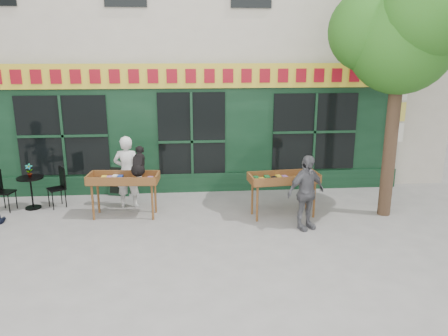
{
  "coord_description": "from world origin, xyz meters",
  "views": [
    {
      "loc": [
        -0.13,
        -8.68,
        3.6
      ],
      "look_at": [
        0.67,
        0.5,
        1.12
      ],
      "focal_mm": 35.0,
      "sensor_mm": 36.0,
      "label": 1
    }
  ],
  "objects_px": {
    "dog": "(138,161)",
    "woman": "(127,172)",
    "book_cart_center": "(124,181)",
    "man_right": "(306,193)",
    "bistro_table": "(31,186)",
    "book_cart_right": "(284,181)"
  },
  "relations": [
    {
      "from": "dog",
      "to": "book_cart_right",
      "type": "bearing_deg",
      "value": 0.43
    },
    {
      "from": "woman",
      "to": "bistro_table",
      "type": "xyz_separation_m",
      "value": [
        -2.24,
        0.05,
        -0.31
      ]
    },
    {
      "from": "book_cart_right",
      "to": "man_right",
      "type": "distance_m",
      "value": 0.81
    },
    {
      "from": "woman",
      "to": "book_cart_center",
      "type": "bearing_deg",
      "value": 94.61
    },
    {
      "from": "book_cart_center",
      "to": "dog",
      "type": "bearing_deg",
      "value": -3.52
    },
    {
      "from": "dog",
      "to": "book_cart_center",
      "type": "bearing_deg",
      "value": 176.48
    },
    {
      "from": "dog",
      "to": "book_cart_right",
      "type": "xyz_separation_m",
      "value": [
        3.17,
        -0.23,
        -0.47
      ]
    },
    {
      "from": "book_cart_right",
      "to": "bistro_table",
      "type": "bearing_deg",
      "value": 164.8
    },
    {
      "from": "dog",
      "to": "man_right",
      "type": "height_order",
      "value": "dog"
    },
    {
      "from": "dog",
      "to": "woman",
      "type": "distance_m",
      "value": 0.9
    },
    {
      "from": "dog",
      "to": "woman",
      "type": "bearing_deg",
      "value": 121.18
    },
    {
      "from": "man_right",
      "to": "book_cart_center",
      "type": "bearing_deg",
      "value": 139.34
    },
    {
      "from": "book_cart_center",
      "to": "woman",
      "type": "bearing_deg",
      "value": 94.61
    },
    {
      "from": "book_cart_center",
      "to": "woman",
      "type": "relative_size",
      "value": 0.9
    },
    {
      "from": "book_cart_center",
      "to": "bistro_table",
      "type": "relative_size",
      "value": 2.03
    },
    {
      "from": "woman",
      "to": "bistro_table",
      "type": "relative_size",
      "value": 2.25
    },
    {
      "from": "book_cart_center",
      "to": "woman",
      "type": "height_order",
      "value": "woman"
    },
    {
      "from": "book_cart_center",
      "to": "book_cart_right",
      "type": "relative_size",
      "value": 0.99
    },
    {
      "from": "book_cart_center",
      "to": "book_cart_right",
      "type": "height_order",
      "value": "same"
    },
    {
      "from": "man_right",
      "to": "bistro_table",
      "type": "bearing_deg",
      "value": 138.52
    },
    {
      "from": "man_right",
      "to": "bistro_table",
      "type": "height_order",
      "value": "man_right"
    },
    {
      "from": "bistro_table",
      "to": "man_right",
      "type": "bearing_deg",
      "value": -15.94
    }
  ]
}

